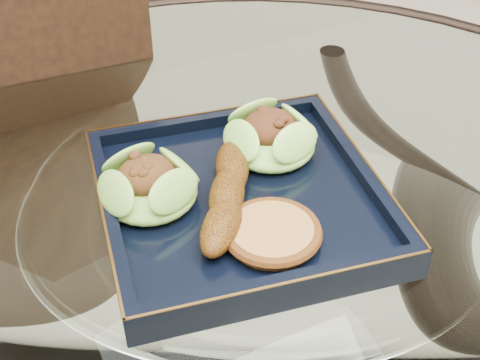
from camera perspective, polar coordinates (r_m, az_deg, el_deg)
name	(u,v)px	position (r m, az deg, el deg)	size (l,w,h in m)	color
dining_table	(253,341)	(0.77, 1.14, -13.60)	(1.13, 1.13, 0.77)	white
dining_chair	(38,249)	(0.94, -16.82, -5.63)	(0.48, 0.48, 1.02)	black
navy_plate	(240,203)	(0.66, 0.00, -2.01)	(0.27, 0.27, 0.02)	black
lettuce_wrap_left	(149,188)	(0.65, -7.77, -0.64)	(0.09, 0.09, 0.03)	#529029
lettuce_wrap_right	(270,139)	(0.71, 2.61, 3.49)	(0.10, 0.10, 0.03)	#60AB31
roasted_plantain	(227,195)	(0.64, -1.12, -1.27)	(0.16, 0.03, 0.03)	#63380A
crumb_patty	(272,234)	(0.61, 2.76, -4.60)	(0.08, 0.08, 0.01)	#B0703A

